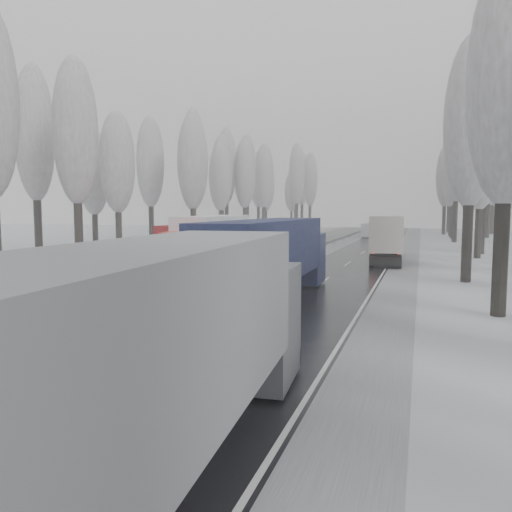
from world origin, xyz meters
The scene contains 52 objects.
carriageway_right centered at (5.25, 30.00, 0.01)m, with size 7.50×200.00×0.03m, color black.
carriageway_left centered at (-5.25, 30.00, 0.01)m, with size 7.50×200.00×0.03m, color black.
median_slush centered at (0.00, 30.00, 0.02)m, with size 3.00×200.00×0.04m, color #A5A8AD.
shoulder_right centered at (10.20, 30.00, 0.02)m, with size 2.40×200.00×0.04m, color #A5A8AD.
shoulder_left centered at (-10.20, 30.00, 0.02)m, with size 2.40×200.00×0.04m, color #A5A8AD.
median_guardrail centered at (0.00, 29.99, 0.60)m, with size 0.12×200.00×0.76m.
tree_16 centered at (15.04, 15.67, 10.67)m, with size 3.60×3.60×16.53m.
tree_18 centered at (14.51, 27.03, 10.70)m, with size 3.60×3.60×16.58m.
tree_20 centered at (17.90, 35.17, 10.14)m, with size 3.60×3.60×15.71m.
tree_22 centered at (17.02, 45.60, 10.24)m, with size 3.60×3.60×15.86m.
tree_24 centered at (17.90, 51.02, 13.19)m, with size 3.60×3.60×20.49m.
tree_26 centered at (17.56, 61.27, 12.10)m, with size 3.60×3.60×18.78m.
tree_28 centered at (16.34, 71.95, 12.64)m, with size 3.60×3.60×19.62m.
tree_29 centered at (23.71, 75.95, 11.67)m, with size 3.60×3.60×18.11m.
tree_30 centered at (16.56, 81.70, 11.52)m, with size 3.60×3.60×17.86m.
tree_31 centered at (22.48, 85.70, 11.97)m, with size 3.60×3.60×18.58m.
tree_32 centered at (16.63, 89.21, 11.18)m, with size 3.60×3.60×17.33m.
tree_33 centered at (19.77, 93.21, 9.26)m, with size 3.60×3.60×14.33m.
tree_34 centered at (15.73, 96.32, 11.37)m, with size 3.60×3.60×17.63m.
tree_35 centered at (24.94, 100.32, 11.77)m, with size 3.60×3.60×18.25m.
tree_36 centered at (17.04, 106.16, 13.02)m, with size 3.60×3.60×20.23m.
tree_37 centered at (24.02, 110.16, 10.56)m, with size 3.60×3.60×16.37m.
tree_38 centered at (18.73, 116.73, 11.59)m, with size 3.60×3.60×17.97m.
tree_39 centered at (21.55, 120.73, 10.45)m, with size 3.60×3.60×16.19m.
tree_58 centered at (-15.13, 24.57, 11.10)m, with size 3.60×3.60×17.21m.
tree_59 centered at (-22.80, 28.57, 11.87)m, with size 3.60×3.60×18.41m.
tree_60 centered at (-17.75, 34.20, 9.59)m, with size 3.60×3.60×14.84m.
tree_61 centered at (-23.52, 38.20, 9.02)m, with size 3.60×3.60×13.95m.
tree_62 centered at (-13.94, 43.73, 10.36)m, with size 3.60×3.60×16.04m.
tree_63 centered at (-21.85, 47.73, 10.89)m, with size 3.60×3.60×16.88m.
tree_64 centered at (-18.26, 52.71, 9.96)m, with size 3.60×3.60×15.42m.
tree_65 centered at (-20.05, 56.71, 12.55)m, with size 3.60×3.60×19.48m.
tree_66 centered at (-18.16, 62.35, 9.84)m, with size 3.60×3.60×15.23m.
tree_67 centered at (-19.54, 66.35, 11.03)m, with size 3.60×3.60×17.09m.
tree_68 centered at (-16.58, 69.11, 10.75)m, with size 3.60×3.60×16.65m.
tree_69 centered at (-21.42, 73.11, 12.46)m, with size 3.60×3.60×19.35m.
tree_70 centered at (-16.33, 79.19, 11.03)m, with size 3.60×3.60×17.09m.
tree_71 centered at (-21.09, 83.19, 12.63)m, with size 3.60×3.60×19.61m.
tree_72 centered at (-18.93, 88.54, 9.76)m, with size 3.60×3.60×15.11m.
tree_73 centered at (-21.82, 92.54, 11.11)m, with size 3.60×3.60×17.22m.
tree_74 centered at (-15.07, 99.33, 12.67)m, with size 3.60×3.60×19.68m.
tree_75 centered at (-24.20, 103.33, 11.99)m, with size 3.60×3.60×18.60m.
tree_76 centered at (-14.05, 108.72, 11.95)m, with size 3.60×3.60×18.55m.
tree_77 centered at (-19.66, 112.72, 9.26)m, with size 3.60×3.60×14.32m.
tree_78 centered at (-17.56, 115.31, 12.59)m, with size 3.60×3.60×19.55m.
tree_79 centered at (-20.33, 119.31, 11.01)m, with size 3.60×3.60×17.07m.
truck_grey_tarp centered at (7.39, -3.27, 2.56)m, with size 3.91×17.23×4.39m.
truck_blue_box centered at (4.18, 15.41, 2.58)m, with size 2.86×17.30×4.43m.
truck_cream_box centered at (8.21, 39.94, 2.57)m, with size 4.01×17.30×4.40m.
box_truck_distant centered at (3.01, 81.06, 1.29)m, with size 2.86×6.99×2.54m.
truck_red_white centered at (-4.85, 28.13, 2.59)m, with size 4.63×17.44×4.43m.
truck_red_red centered at (-8.20, 30.89, 2.11)m, with size 2.67×14.19×3.62m.
Camera 1 is at (11.53, -9.61, 4.95)m, focal length 35.00 mm.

